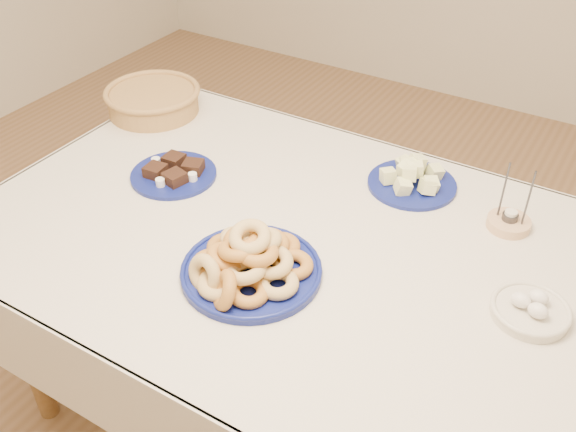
# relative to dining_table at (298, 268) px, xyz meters

# --- Properties ---
(ground) EXTENTS (5.00, 5.00, 0.00)m
(ground) POSITION_rel_dining_table_xyz_m (0.00, 0.00, -0.64)
(ground) COLOR brown
(ground) RESTS_ON ground
(dining_table) EXTENTS (1.71, 1.11, 0.75)m
(dining_table) POSITION_rel_dining_table_xyz_m (0.00, 0.00, 0.00)
(dining_table) COLOR brown
(dining_table) RESTS_ON ground
(donut_platter) EXTENTS (0.44, 0.44, 0.15)m
(donut_platter) POSITION_rel_dining_table_xyz_m (-0.02, -0.19, 0.15)
(donut_platter) COLOR navy
(donut_platter) RESTS_ON dining_table
(melon_plate) EXTENTS (0.28, 0.28, 0.09)m
(melon_plate) POSITION_rel_dining_table_xyz_m (0.16, 0.37, 0.13)
(melon_plate) COLOR navy
(melon_plate) RESTS_ON dining_table
(brownie_plate) EXTENTS (0.28, 0.28, 0.04)m
(brownie_plate) POSITION_rel_dining_table_xyz_m (-0.45, 0.05, 0.12)
(brownie_plate) COLOR navy
(brownie_plate) RESTS_ON dining_table
(wicker_basket) EXTENTS (0.38, 0.38, 0.09)m
(wicker_basket) POSITION_rel_dining_table_xyz_m (-0.76, 0.33, 0.15)
(wicker_basket) COLOR olive
(wicker_basket) RESTS_ON dining_table
(candle_holder) EXTENTS (0.12, 0.12, 0.19)m
(candle_holder) POSITION_rel_dining_table_xyz_m (0.45, 0.32, 0.12)
(candle_holder) COLOR tan
(candle_holder) RESTS_ON dining_table
(egg_bowl) EXTENTS (0.19, 0.19, 0.06)m
(egg_bowl) POSITION_rel_dining_table_xyz_m (0.57, 0.03, 0.12)
(egg_bowl) COLOR beige
(egg_bowl) RESTS_ON dining_table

